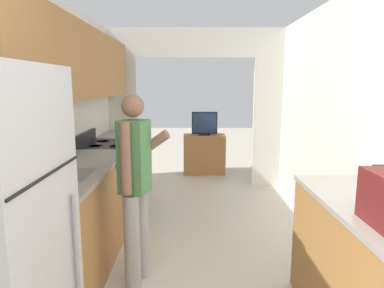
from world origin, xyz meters
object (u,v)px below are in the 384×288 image
at_px(range_oven, 112,179).
at_px(person, 137,186).
at_px(television, 206,124).
at_px(tv_cabinet, 206,154).

distance_m(range_oven, person, 1.60).
distance_m(range_oven, television, 2.47).
height_order(tv_cabinet, television, television).
distance_m(person, tv_cabinet, 3.67).
bearing_deg(television, tv_cabinet, 90.00).
bearing_deg(person, tv_cabinet, 5.43).
bearing_deg(tv_cabinet, range_oven, -120.38).
xyz_separation_m(range_oven, tv_cabinet, (1.24, 2.12, -0.11)).
bearing_deg(range_oven, person, -69.19).
height_order(range_oven, tv_cabinet, range_oven).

